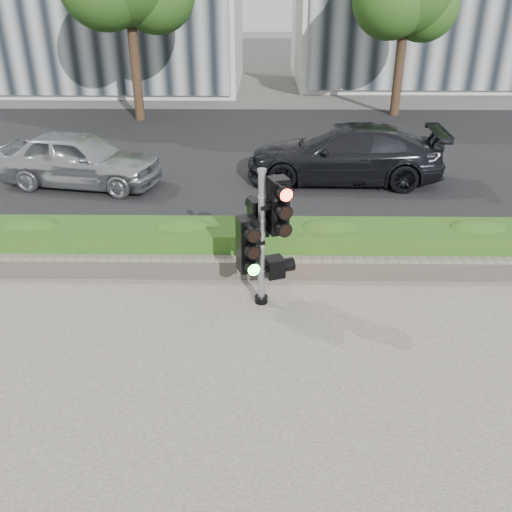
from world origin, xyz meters
name	(u,v)px	position (x,y,z in m)	size (l,w,h in m)	color
ground	(244,339)	(0.00, 0.00, 0.00)	(120.00, 120.00, 0.00)	#51514C
sidewalk	(236,477)	(0.00, -2.50, 0.01)	(16.00, 11.00, 0.03)	#9E9389
road	(255,152)	(0.00, 10.00, 0.01)	(60.00, 13.00, 0.02)	black
curb	(249,244)	(0.00, 3.15, 0.06)	(60.00, 0.25, 0.12)	gray
stone_wall	(247,267)	(0.00, 1.90, 0.20)	(12.00, 0.32, 0.34)	gray
hedge	(248,243)	(0.00, 2.55, 0.37)	(12.00, 1.00, 0.68)	#4E922D
traffic_signal	(263,231)	(0.27, 1.05, 1.27)	(0.82, 0.72, 2.25)	black
car_silver	(80,159)	(-4.38, 6.75, 0.72)	(1.65, 4.10, 1.40)	#A8AAAF
car_dark	(344,154)	(2.37, 7.24, 0.75)	(2.04, 5.02, 1.46)	black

